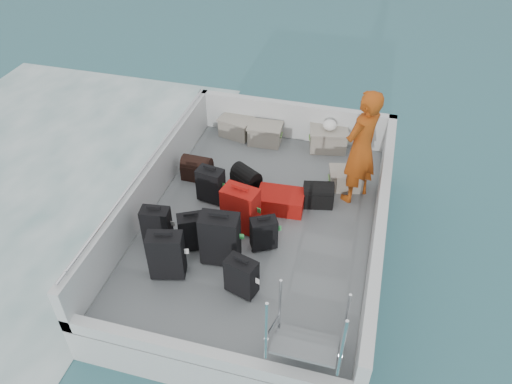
{
  "coord_description": "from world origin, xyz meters",
  "views": [
    {
      "loc": [
        1.4,
        -5.36,
        5.72
      ],
      "look_at": [
        -0.11,
        0.22,
        1.0
      ],
      "focal_mm": 35.0,
      "sensor_mm": 36.0,
      "label": 1
    }
  ],
  "objects_px": {
    "suitcase_2": "(211,185)",
    "passenger": "(361,148)",
    "suitcase_5": "(241,209)",
    "suitcase_7": "(264,234)",
    "crate_3": "(346,180)",
    "suitcase_0": "(167,256)",
    "crate_0": "(236,128)",
    "suitcase_8": "(281,201)",
    "suitcase_4": "(192,232)",
    "suitcase_3": "(220,239)",
    "crate_1": "(265,135)",
    "suitcase_1": "(157,226)",
    "crate_2": "(328,140)",
    "suitcase_6": "(242,277)"
  },
  "relations": [
    {
      "from": "suitcase_6",
      "to": "crate_1",
      "type": "height_order",
      "value": "suitcase_6"
    },
    {
      "from": "suitcase_0",
      "to": "passenger",
      "type": "bearing_deg",
      "value": 32.32
    },
    {
      "from": "suitcase_0",
      "to": "suitcase_8",
      "type": "relative_size",
      "value": 0.99
    },
    {
      "from": "suitcase_7",
      "to": "suitcase_8",
      "type": "xyz_separation_m",
      "value": [
        0.04,
        0.89,
        -0.12
      ]
    },
    {
      "from": "suitcase_0",
      "to": "suitcase_1",
      "type": "height_order",
      "value": "suitcase_0"
    },
    {
      "from": "suitcase_3",
      "to": "suitcase_7",
      "type": "relative_size",
      "value": 1.53
    },
    {
      "from": "crate_2",
      "to": "crate_3",
      "type": "height_order",
      "value": "crate_2"
    },
    {
      "from": "suitcase_4",
      "to": "crate_0",
      "type": "height_order",
      "value": "suitcase_4"
    },
    {
      "from": "suitcase_4",
      "to": "crate_2",
      "type": "height_order",
      "value": "suitcase_4"
    },
    {
      "from": "suitcase_1",
      "to": "passenger",
      "type": "relative_size",
      "value": 0.32
    },
    {
      "from": "suitcase_2",
      "to": "suitcase_3",
      "type": "relative_size",
      "value": 0.74
    },
    {
      "from": "suitcase_5",
      "to": "suitcase_7",
      "type": "height_order",
      "value": "suitcase_5"
    },
    {
      "from": "suitcase_0",
      "to": "crate_0",
      "type": "relative_size",
      "value": 1.27
    },
    {
      "from": "suitcase_1",
      "to": "crate_0",
      "type": "height_order",
      "value": "suitcase_1"
    },
    {
      "from": "suitcase_7",
      "to": "crate_2",
      "type": "distance_m",
      "value": 2.74
    },
    {
      "from": "suitcase_7",
      "to": "suitcase_8",
      "type": "bearing_deg",
      "value": 59.06
    },
    {
      "from": "crate_2",
      "to": "suitcase_5",
      "type": "bearing_deg",
      "value": -111.14
    },
    {
      "from": "suitcase_7",
      "to": "passenger",
      "type": "bearing_deg",
      "value": 24.8
    },
    {
      "from": "suitcase_3",
      "to": "crate_1",
      "type": "height_order",
      "value": "suitcase_3"
    },
    {
      "from": "crate_1",
      "to": "crate_0",
      "type": "bearing_deg",
      "value": 170.09
    },
    {
      "from": "suitcase_7",
      "to": "crate_2",
      "type": "xyz_separation_m",
      "value": [
        0.49,
        2.7,
        -0.07
      ]
    },
    {
      "from": "suitcase_2",
      "to": "suitcase_8",
      "type": "xyz_separation_m",
      "value": [
        1.09,
        0.1,
        -0.15
      ]
    },
    {
      "from": "suitcase_5",
      "to": "passenger",
      "type": "height_order",
      "value": "passenger"
    },
    {
      "from": "suitcase_4",
      "to": "suitcase_5",
      "type": "distance_m",
      "value": 0.78
    },
    {
      "from": "suitcase_4",
      "to": "passenger",
      "type": "xyz_separation_m",
      "value": [
        2.06,
        1.73,
        0.65
      ]
    },
    {
      "from": "suitcase_7",
      "to": "suitcase_1",
      "type": "bearing_deg",
      "value": 162.45
    },
    {
      "from": "suitcase_1",
      "to": "suitcase_3",
      "type": "distance_m",
      "value": 0.99
    },
    {
      "from": "suitcase_7",
      "to": "crate_3",
      "type": "distance_m",
      "value": 1.92
    },
    {
      "from": "suitcase_2",
      "to": "passenger",
      "type": "bearing_deg",
      "value": 26.71
    },
    {
      "from": "suitcase_3",
      "to": "suitcase_2",
      "type": "bearing_deg",
      "value": 109.53
    },
    {
      "from": "suitcase_0",
      "to": "suitcase_2",
      "type": "bearing_deg",
      "value": 74.63
    },
    {
      "from": "suitcase_4",
      "to": "suitcase_8",
      "type": "distance_m",
      "value": 1.53
    },
    {
      "from": "suitcase_4",
      "to": "suitcase_5",
      "type": "xyz_separation_m",
      "value": [
        0.53,
        0.57,
        0.07
      ]
    },
    {
      "from": "suitcase_4",
      "to": "crate_1",
      "type": "xyz_separation_m",
      "value": [
        0.31,
        2.85,
        -0.11
      ]
    },
    {
      "from": "crate_0",
      "to": "crate_3",
      "type": "xyz_separation_m",
      "value": [
        2.17,
        -1.03,
        -0.01
      ]
    },
    {
      "from": "crate_1",
      "to": "suitcase_0",
      "type": "bearing_deg",
      "value": -97.5
    },
    {
      "from": "suitcase_4",
      "to": "suitcase_7",
      "type": "xyz_separation_m",
      "value": [
        0.96,
        0.26,
        -0.03
      ]
    },
    {
      "from": "suitcase_1",
      "to": "crate_1",
      "type": "distance_m",
      "value": 3.0
    },
    {
      "from": "suitcase_0",
      "to": "suitcase_8",
      "type": "distance_m",
      "value": 2.07
    },
    {
      "from": "suitcase_0",
      "to": "suitcase_4",
      "type": "height_order",
      "value": "suitcase_0"
    },
    {
      "from": "suitcase_7",
      "to": "suitcase_0",
      "type": "bearing_deg",
      "value": -171.49
    },
    {
      "from": "crate_1",
      "to": "suitcase_3",
      "type": "bearing_deg",
      "value": -87.28
    },
    {
      "from": "suitcase_5",
      "to": "passenger",
      "type": "bearing_deg",
      "value": 48.28
    },
    {
      "from": "suitcase_0",
      "to": "crate_1",
      "type": "relative_size",
      "value": 1.24
    },
    {
      "from": "suitcase_5",
      "to": "suitcase_6",
      "type": "distance_m",
      "value": 1.22
    },
    {
      "from": "suitcase_4",
      "to": "crate_1",
      "type": "distance_m",
      "value": 2.87
    },
    {
      "from": "passenger",
      "to": "suitcase_4",
      "type": "bearing_deg",
      "value": -16.6
    },
    {
      "from": "suitcase_0",
      "to": "suitcase_7",
      "type": "relative_size",
      "value": 1.38
    },
    {
      "from": "suitcase_2",
      "to": "suitcase_5",
      "type": "height_order",
      "value": "suitcase_5"
    },
    {
      "from": "suitcase_5",
      "to": "suitcase_7",
      "type": "distance_m",
      "value": 0.54
    }
  ]
}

